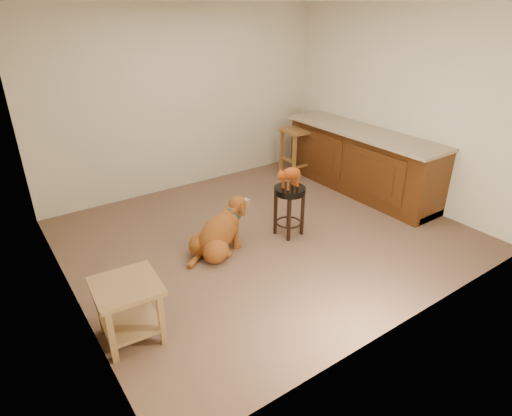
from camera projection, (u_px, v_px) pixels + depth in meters
floor at (266, 234)px, 5.27m from camera, size 4.50×4.00×0.01m
room_shell at (267, 97)px, 4.54m from camera, size 4.54×4.04×2.62m
cabinet_run at (361, 163)px, 6.30m from camera, size 0.70×2.56×0.94m
padded_stool at (289, 201)px, 5.10m from camera, size 0.38×0.38×0.62m
wood_stool at (296, 152)px, 6.84m from camera, size 0.45×0.45×0.79m
side_table at (129, 303)px, 3.51m from camera, size 0.56×0.56×0.54m
golden_retriever at (219, 234)px, 4.80m from camera, size 0.97×0.56×0.63m
tabby_kitten at (290, 175)px, 4.94m from camera, size 0.47×0.22×0.30m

